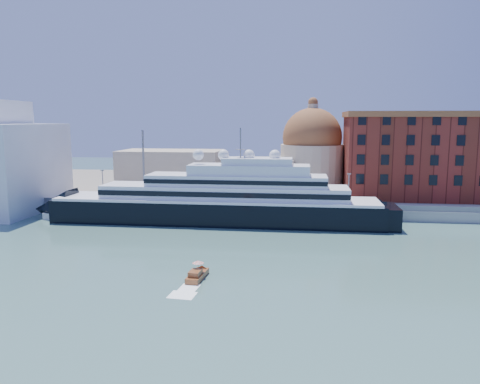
# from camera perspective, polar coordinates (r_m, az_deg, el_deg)

# --- Properties ---
(ground) EXTENTS (400.00, 400.00, 0.00)m
(ground) POSITION_cam_1_polar(r_m,az_deg,el_deg) (84.31, -5.78, -7.05)
(ground) COLOR #335856
(ground) RESTS_ON ground
(quay) EXTENTS (180.00, 10.00, 2.50)m
(quay) POSITION_cam_1_polar(r_m,az_deg,el_deg) (116.53, -2.00, -1.98)
(quay) COLOR gray
(quay) RESTS_ON ground
(land) EXTENTS (260.00, 72.00, 2.00)m
(land) POSITION_cam_1_polar(r_m,az_deg,el_deg) (156.64, 0.43, 0.69)
(land) COLOR slate
(land) RESTS_ON ground
(quay_fence) EXTENTS (180.00, 0.10, 1.20)m
(quay_fence) POSITION_cam_1_polar(r_m,az_deg,el_deg) (111.84, -2.38, -1.47)
(quay_fence) COLOR slate
(quay_fence) RESTS_ON quay
(superyacht) EXTENTS (83.21, 11.54, 24.87)m
(superyacht) POSITION_cam_1_polar(r_m,az_deg,el_deg) (105.76, -4.22, -1.42)
(superyacht) COLOR black
(superyacht) RESTS_ON ground
(service_barge) EXTENTS (13.77, 7.14, 2.95)m
(service_barge) POSITION_cam_1_polar(r_m,az_deg,el_deg) (115.32, -19.71, -2.81)
(service_barge) COLOR white
(service_barge) RESTS_ON ground
(water_taxi) EXTENTS (2.40, 5.91, 2.74)m
(water_taxi) POSITION_cam_1_polar(r_m,az_deg,el_deg) (69.27, -5.26, -10.00)
(water_taxi) COLOR brown
(water_taxi) RESTS_ON ground
(warehouse) EXTENTS (43.00, 19.00, 23.25)m
(warehouse) POSITION_cam_1_polar(r_m,az_deg,el_deg) (135.45, 21.64, 4.26)
(warehouse) COLOR maroon
(warehouse) RESTS_ON land
(church) EXTENTS (66.00, 18.00, 25.50)m
(church) POSITION_cam_1_polar(r_m,az_deg,el_deg) (137.77, 2.21, 3.73)
(church) COLOR beige
(church) RESTS_ON land
(lamp_posts) EXTENTS (120.80, 2.40, 18.00)m
(lamp_posts) POSITION_cam_1_polar(r_m,az_deg,el_deg) (116.31, -8.34, 2.20)
(lamp_posts) COLOR slate
(lamp_posts) RESTS_ON quay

